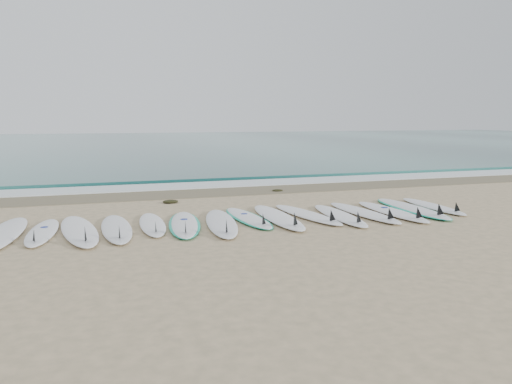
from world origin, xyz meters
name	(u,v)px	position (x,y,z in m)	size (l,w,h in m)	color
ground	(249,221)	(0.00, 0.00, 0.00)	(120.00, 120.00, 0.00)	tan
ocean	(129,143)	(0.00, 32.50, 0.01)	(120.00, 55.00, 0.03)	#25615C
wet_sand_band	(205,192)	(0.00, 4.10, 0.01)	(120.00, 1.80, 0.01)	#6C6147
foam_band	(195,186)	(0.00, 5.50, 0.02)	(120.00, 1.40, 0.04)	silver
wave_crest	(186,179)	(0.00, 7.00, 0.05)	(120.00, 1.00, 0.10)	#25615C
surfboard_0	(3,234)	(-4.51, 0.06, 0.06)	(0.78, 2.94, 0.37)	silver
surfboard_1	(42,232)	(-3.87, 0.04, 0.05)	(0.63, 2.35, 0.30)	white
surfboard_2	(79,230)	(-3.23, -0.08, 0.06)	(0.93, 2.90, 0.36)	white
surfboard_3	(117,228)	(-2.59, -0.09, 0.06)	(0.56, 2.61, 0.33)	white
surfboard_4	(152,224)	(-1.91, 0.09, 0.05)	(0.57, 2.31, 0.29)	white
surfboard_5	(184,224)	(-1.32, -0.07, 0.05)	(0.98, 2.57, 0.32)	white
surfboard_6	(222,223)	(-0.63, -0.24, 0.06)	(0.99, 2.81, 0.35)	white
surfboard_7	(249,218)	(0.04, 0.14, 0.04)	(0.67, 2.40, 0.30)	white
surfboard_8	(279,217)	(0.63, -0.06, 0.06)	(0.70, 2.83, 0.36)	white
surfboard_9	(308,214)	(1.33, 0.03, 0.06)	(0.87, 2.59, 0.33)	white
surfboard_10	(340,215)	(1.93, -0.27, 0.06)	(0.73, 2.57, 0.32)	white
surfboard_11	(365,212)	(2.57, -0.16, 0.06)	(0.67, 2.66, 0.34)	white
surfboard_12	(393,211)	(3.21, -0.25, 0.06)	(0.55, 2.63, 0.34)	white
surfboard_13	(413,208)	(3.86, -0.05, 0.05)	(0.81, 2.83, 0.36)	white
surfboard_14	(434,206)	(4.51, 0.04, 0.05)	(0.62, 2.39, 0.30)	white
seaweed_near	(171,201)	(-1.17, 2.69, 0.04)	(0.39, 0.30, 0.08)	black
seaweed_far	(278,190)	(2.02, 3.69, 0.03)	(0.31, 0.24, 0.06)	black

